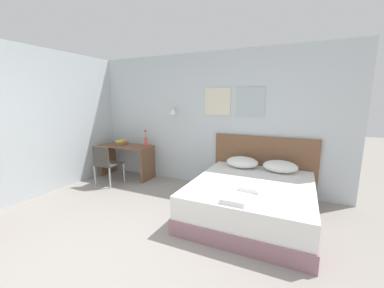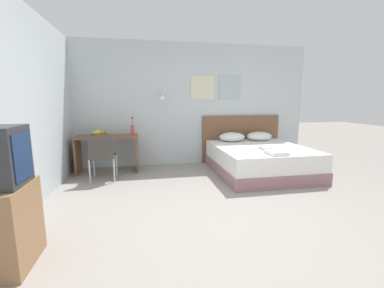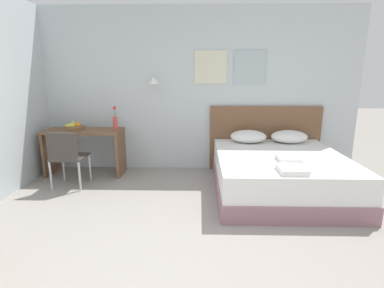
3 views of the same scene
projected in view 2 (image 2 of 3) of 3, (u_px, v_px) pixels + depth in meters
The scene contains 13 objects.
ground_plane at pixel (229, 223), 3.04m from camera, with size 24.00×24.00×0.00m, color gray.
wall_back at pixel (187, 105), 5.67m from camera, with size 5.56×0.31×2.65m.
bed at pixel (259, 160), 5.06m from camera, with size 1.72×1.96×0.53m.
headboard at pixel (241, 139), 5.99m from camera, with size 1.84×0.06×1.08m.
pillow_left at pixel (232, 137), 5.63m from camera, with size 0.56×0.43×0.20m.
pillow_right at pixel (259, 136), 5.75m from camera, with size 0.56×0.43×0.20m.
folded_towel_near_foot at pixel (269, 148), 4.73m from camera, with size 0.28×0.28×0.06m.
folded_towel_mid_bed at pixel (277, 153), 4.28m from camera, with size 0.30×0.32×0.06m.
desk at pixel (108, 147), 5.13m from camera, with size 1.19×0.54×0.73m.
desk_chair at pixel (102, 154), 4.53m from camera, with size 0.45×0.45×0.83m.
fruit_bowl at pixel (99, 134), 5.08m from camera, with size 0.30×0.30×0.12m.
flower_vase at pixel (133, 128), 5.22m from camera, with size 0.07×0.07×0.37m.
tv_stand at pixel (5, 227), 2.19m from camera, with size 0.41×0.57×0.73m.
Camera 2 is at (-0.97, -2.70, 1.44)m, focal length 24.00 mm.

